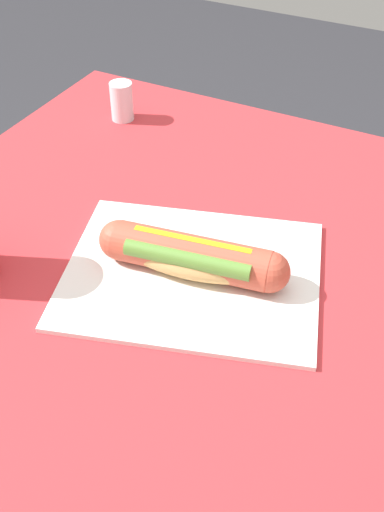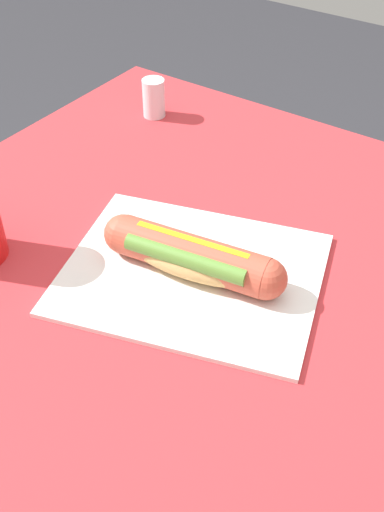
# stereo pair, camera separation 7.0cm
# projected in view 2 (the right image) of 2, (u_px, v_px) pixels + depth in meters

# --- Properties ---
(dining_table) EXTENTS (0.96, 0.94, 0.78)m
(dining_table) POSITION_uv_depth(u_px,v_px,m) (214.00, 413.00, 0.76)
(dining_table) COLOR brown
(dining_table) RESTS_ON ground
(paper_wrapper) EXTENTS (0.35, 0.31, 0.01)m
(paper_wrapper) POSITION_uv_depth(u_px,v_px,m) (192.00, 274.00, 0.72)
(paper_wrapper) COLOR silver
(paper_wrapper) RESTS_ON dining_table
(hot_dog) EXTENTS (0.22, 0.08, 0.05)m
(hot_dog) POSITION_uv_depth(u_px,v_px,m) (192.00, 257.00, 0.71)
(hot_dog) COLOR tan
(hot_dog) RESTS_ON paper_wrapper
(salt_shaker) EXTENTS (0.04, 0.04, 0.06)m
(salt_shaker) POSITION_uv_depth(u_px,v_px,m) (154.00, 98.00, 1.00)
(salt_shaker) COLOR silver
(salt_shaker) RESTS_ON dining_table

